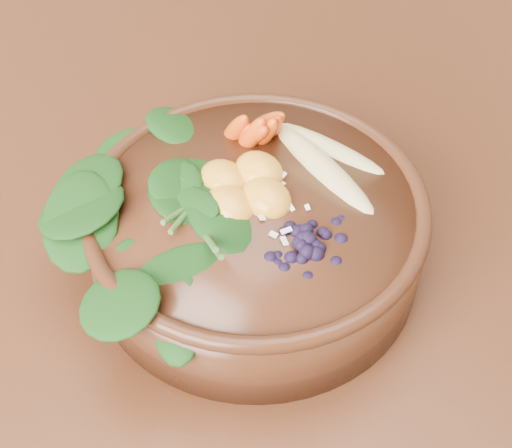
# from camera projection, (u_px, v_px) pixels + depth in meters

# --- Properties ---
(dining_table) EXTENTS (1.60, 0.90, 0.75)m
(dining_table) POSITION_uv_depth(u_px,v_px,m) (332.00, 234.00, 0.70)
(dining_table) COLOR #331C0C
(dining_table) RESTS_ON ground
(stoneware_bowl) EXTENTS (0.25, 0.25, 0.07)m
(stoneware_bowl) POSITION_uv_depth(u_px,v_px,m) (256.00, 233.00, 0.54)
(stoneware_bowl) COLOR #3D1F11
(stoneware_bowl) RESTS_ON dining_table
(kale_heap) EXTENTS (0.16, 0.15, 0.04)m
(kale_heap) POSITION_uv_depth(u_px,v_px,m) (168.00, 168.00, 0.51)
(kale_heap) COLOR #164012
(kale_heap) RESTS_ON stoneware_bowl
(carrot_cluster) EXTENTS (0.05, 0.05, 0.07)m
(carrot_cluster) POSITION_uv_depth(u_px,v_px,m) (246.00, 94.00, 0.54)
(carrot_cluster) COLOR #E54914
(carrot_cluster) RESTS_ON stoneware_bowl
(banana_halves) EXTENTS (0.06, 0.14, 0.02)m
(banana_halves) POSITION_uv_depth(u_px,v_px,m) (328.00, 145.00, 0.53)
(banana_halves) COLOR #E0CC84
(banana_halves) RESTS_ON stoneware_bowl
(mandarin_cluster) EXTENTS (0.07, 0.08, 0.03)m
(mandarin_cluster) POSITION_uv_depth(u_px,v_px,m) (244.00, 175.00, 0.51)
(mandarin_cluster) COLOR orange
(mandarin_cluster) RESTS_ON stoneware_bowl
(blueberry_pile) EXTENTS (0.12, 0.09, 0.03)m
(blueberry_pile) POSITION_uv_depth(u_px,v_px,m) (308.00, 226.00, 0.47)
(blueberry_pile) COLOR black
(blueberry_pile) RESTS_ON stoneware_bowl
(coconut_flakes) EXTENTS (0.08, 0.06, 0.01)m
(coconut_flakes) POSITION_uv_depth(u_px,v_px,m) (273.00, 211.00, 0.50)
(coconut_flakes) COLOR white
(coconut_flakes) RESTS_ON stoneware_bowl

